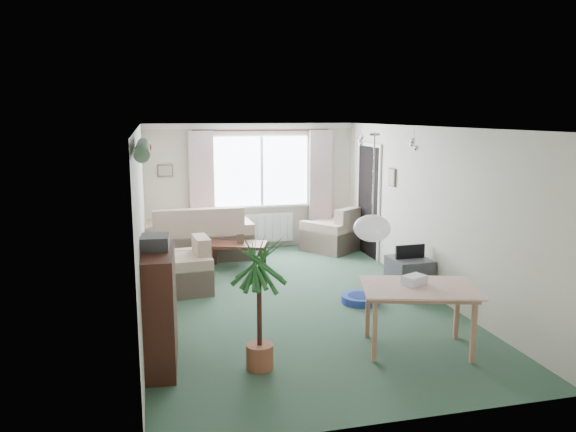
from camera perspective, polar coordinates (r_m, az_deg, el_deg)
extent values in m
plane|color=#2D4C38|center=(7.93, 0.52, -8.58)|extent=(6.50, 6.50, 0.00)
cube|color=white|center=(10.75, -2.71, 4.60)|extent=(1.80, 0.03, 1.30)
cube|color=black|center=(10.63, -2.66, 8.69)|extent=(2.60, 0.03, 0.03)
cube|color=beige|center=(10.52, -8.75, 3.10)|extent=(0.45, 0.08, 2.00)
cube|color=beige|center=(10.96, 3.32, 3.49)|extent=(0.45, 0.08, 2.00)
cube|color=white|center=(10.88, -2.62, -1.20)|extent=(1.20, 0.10, 0.55)
cube|color=black|center=(10.34, 8.19, 1.48)|extent=(0.03, 0.95, 2.00)
sphere|color=white|center=(5.49, 8.55, -1.23)|extent=(0.36, 0.36, 0.36)
cylinder|color=#196626|center=(4.98, -14.55, 6.67)|extent=(1.60, 1.60, 0.12)
sphere|color=silver|center=(8.77, 7.40, 7.95)|extent=(0.20, 0.20, 0.20)
sphere|color=silver|center=(7.79, 12.69, 7.50)|extent=(0.20, 0.20, 0.20)
cube|color=brown|center=(10.55, -12.37, 4.53)|extent=(0.28, 0.03, 0.22)
cube|color=brown|center=(9.36, 10.54, 3.89)|extent=(0.03, 0.24, 0.30)
cube|color=beige|center=(10.26, -9.23, -1.56)|extent=(1.94, 1.06, 0.96)
cube|color=beige|center=(10.76, 4.55, -1.25)|extent=(1.28, 1.27, 0.84)
cube|color=tan|center=(8.40, -10.91, -4.87)|extent=(0.91, 0.95, 0.79)
cube|color=black|center=(9.50, -5.18, -4.05)|extent=(1.10, 0.84, 0.44)
cube|color=#503B29|center=(9.43, -4.85, -2.28)|extent=(0.12, 0.02, 0.16)
cube|color=black|center=(5.95, -12.99, -9.20)|extent=(0.40, 1.01, 1.21)
cube|color=#323136|center=(5.87, -13.37, -2.61)|extent=(0.31, 0.37, 0.14)
cylinder|color=#1F5A20|center=(5.70, -2.93, -8.87)|extent=(0.65, 0.65, 1.39)
cube|color=#9B7054|center=(6.42, 13.05, -10.16)|extent=(1.28, 1.02, 0.70)
cube|color=white|center=(6.36, 12.72, -6.44)|extent=(0.30, 0.26, 0.12)
cube|color=#3C3D42|center=(8.32, 12.20, -6.00)|extent=(0.55, 0.60, 0.53)
cylinder|color=navy|center=(7.90, 7.33, -8.36)|extent=(0.57, 0.57, 0.10)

